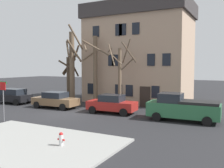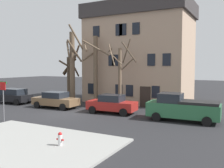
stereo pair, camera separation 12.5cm
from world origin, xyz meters
TOP-DOWN VIEW (x-y plane):
  - ground_plane at (0.00, 0.00)m, footprint 120.00×120.00m
  - sidewalk_slab at (3.67, -7.58)m, footprint 9.96×6.19m
  - building_main at (2.99, 10.25)m, footprint 11.91×7.60m
  - tree_bare_near at (-3.99, 6.01)m, footprint 2.21×2.25m
  - tree_bare_mid at (-2.62, 4.82)m, footprint 1.97×2.03m
  - tree_bare_far at (-0.33, 5.86)m, footprint 3.71×3.66m
  - tree_bare_end at (3.26, 4.71)m, footprint 2.70×2.74m
  - car_black_wagon at (-8.74, 1.98)m, footprint 4.29×2.13m
  - car_brown_sedan at (-2.53, 1.88)m, footprint 4.73×2.23m
  - car_red_sedan at (3.72, 2.09)m, footprint 4.41×2.20m
  - pickup_truck_green at (9.91, 1.92)m, footprint 5.37×2.35m
  - fire_hydrant at (5.80, -7.36)m, footprint 0.42×0.22m
  - street_sign_pole at (-2.01, -4.56)m, footprint 0.76×0.07m
  - bicycle_leaning at (-3.31, 4.12)m, footprint 1.75×0.22m

SIDE VIEW (x-z plane):
  - ground_plane at x=0.00m, z-range 0.00..0.00m
  - sidewalk_slab at x=3.67m, z-range 0.00..0.12m
  - bicycle_leaning at x=-3.31m, z-range -0.15..0.88m
  - fire_hydrant at x=5.80m, z-range 0.13..0.82m
  - car_brown_sedan at x=-2.53m, z-range 0.01..1.62m
  - car_red_sedan at x=3.72m, z-range 0.00..1.66m
  - car_black_wagon at x=-8.74m, z-range 0.04..1.69m
  - pickup_truck_green at x=9.91m, z-range -0.03..2.05m
  - street_sign_pole at x=-2.01m, z-range 0.59..3.61m
  - tree_bare_near at x=-3.99m, z-range 0.25..5.46m
  - tree_bare_end at x=3.26m, z-range 0.00..6.81m
  - tree_bare_far at x=-0.33m, z-range 0.32..7.72m
  - tree_bare_mid at x=-2.62m, z-range 0.02..8.55m
  - building_main at x=2.99m, z-range 0.08..11.29m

